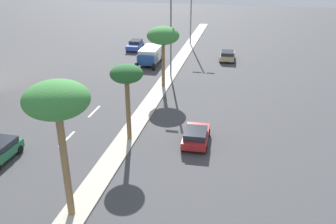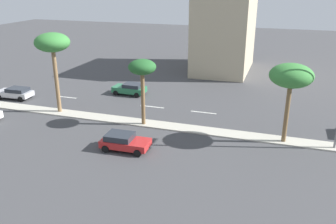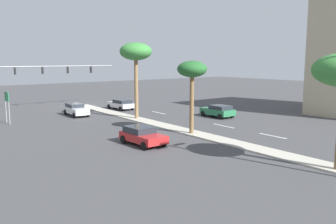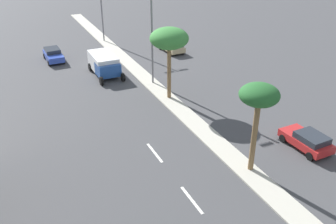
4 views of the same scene
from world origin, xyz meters
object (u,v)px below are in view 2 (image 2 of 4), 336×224
palm_tree_far (142,69)px  sedan_red_rear (124,141)px  palm_tree_leading (291,77)px  palm_tree_inboard (52,44)px  commercial_building (225,24)px  sedan_green_front (130,89)px  sedan_silver_leading (15,93)px

palm_tree_far → sedan_red_rear: 7.42m
palm_tree_leading → sedan_red_rear: bearing=-66.0°
palm_tree_inboard → palm_tree_far: (0.48, 9.93, -1.74)m
commercial_building → sedan_green_front: size_ratio=3.52×
palm_tree_inboard → sedan_silver_leading: palm_tree_inboard is taller
sedan_red_rear → sedan_green_front: sedan_green_front is taller
commercial_building → palm_tree_leading: size_ratio=2.06×
palm_tree_inboard → palm_tree_far: 10.09m
commercial_building → palm_tree_inboard: size_ratio=1.70×
sedan_silver_leading → sedan_green_front: (-5.77, 12.48, 0.04)m
palm_tree_far → sedan_green_front: bearing=-148.8°
commercial_building → palm_tree_inboard: bearing=-28.4°
sedan_silver_leading → palm_tree_far: bearing=80.6°
sedan_silver_leading → sedan_green_front: bearing=114.8°
palm_tree_inboard → palm_tree_far: bearing=87.2°
sedan_silver_leading → sedan_green_front: size_ratio=1.07×
sedan_silver_leading → sedan_red_rear: (8.52, 18.23, 0.02)m
palm_tree_inboard → palm_tree_leading: 23.20m
sedan_silver_leading → sedan_green_front: 13.75m
palm_tree_leading → commercial_building: bearing=-158.8°
sedan_silver_leading → palm_tree_leading: bearing=84.7°
commercial_building → palm_tree_far: bearing=-7.8°
palm_tree_far → sedan_silver_leading: 18.65m
sedan_red_rear → sedan_green_front: size_ratio=1.01×
palm_tree_far → sedan_red_rear: palm_tree_far is taller
palm_tree_inboard → sedan_red_rear: (6.06, 10.40, -6.61)m
palm_tree_far → sedan_red_rear: size_ratio=1.57×
sedan_green_front → commercial_building: bearing=152.1°
commercial_building → palm_tree_far: commercial_building is taller
palm_tree_leading → sedan_silver_leading: size_ratio=1.60×
sedan_silver_leading → commercial_building: bearing=136.4°
commercial_building → palm_tree_far: (25.22, -3.47, -1.53)m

